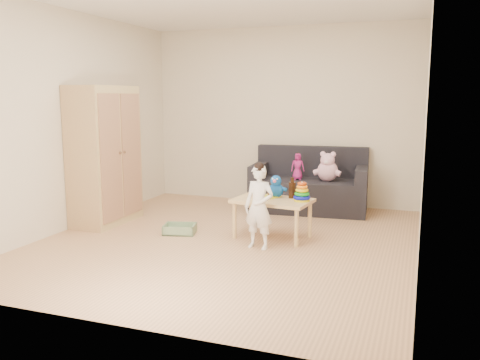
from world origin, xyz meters
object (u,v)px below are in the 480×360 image
at_px(wardrobe, 105,155).
at_px(toddler, 259,208).
at_px(sofa, 309,195).
at_px(play_table, 272,219).

distance_m(wardrobe, toddler, 2.24).
distance_m(wardrobe, sofa, 2.82).
height_order(sofa, toddler, toddler).
bearing_deg(sofa, wardrobe, -150.55).
xyz_separation_m(wardrobe, toddler, (2.16, -0.40, -0.43)).
xyz_separation_m(sofa, play_table, (-0.09, -1.51, 0.00)).
bearing_deg(play_table, toddler, -92.81).
bearing_deg(toddler, wardrobe, 177.98).
relative_size(sofa, toddler, 1.82).
bearing_deg(wardrobe, play_table, 0.81).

